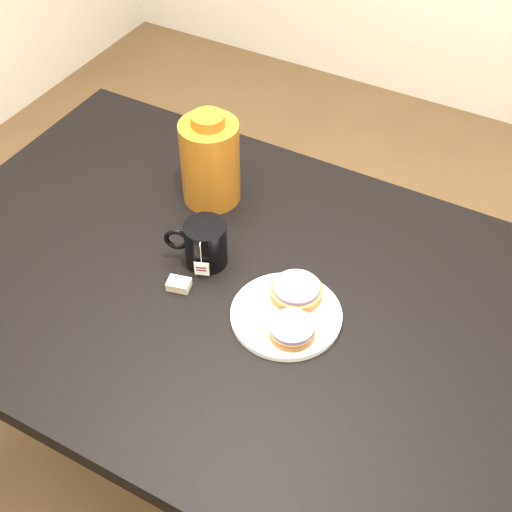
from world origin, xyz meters
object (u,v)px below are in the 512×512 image
object	(u,v)px
plate	(286,314)
bagel_front	(292,330)
table	(243,314)
mug	(205,244)
bagel_package	(210,161)
teabag_pouch	(179,284)
bagel_back	(296,291)

from	to	relation	value
plate	bagel_front	bearing A→B (deg)	-51.68
table	bagel_front	distance (m)	0.19
mug	bagel_package	bearing A→B (deg)	96.74
teabag_pouch	plate	bearing A→B (deg)	8.79
plate	mug	size ratio (longest dim) A/B	1.54
bagel_front	bagel_package	world-z (taller)	bagel_package
plate	bagel_front	distance (m)	0.05
plate	mug	world-z (taller)	mug
mug	bagel_package	world-z (taller)	bagel_package
bagel_back	bagel_front	size ratio (longest dim) A/B	1.02
table	plate	distance (m)	0.15
bagel_back	bagel_package	size ratio (longest dim) A/B	0.55
teabag_pouch	mug	bearing A→B (deg)	85.53
bagel_back	bagel_package	bearing A→B (deg)	148.71
table	plate	bearing A→B (deg)	-13.82
plate	teabag_pouch	size ratio (longest dim) A/B	4.75
bagel_back	bagel_package	distance (m)	0.37
plate	bagel_back	world-z (taller)	bagel_back
mug	table	bearing A→B (deg)	-36.02
bagel_back	mug	size ratio (longest dim) A/B	0.86
table	mug	bearing A→B (deg)	164.96
bagel_back	mug	world-z (taller)	mug
plate	mug	distance (m)	0.23
bagel_package	plate	bearing A→B (deg)	-37.33
table	mug	xyz separation A→B (m)	(-0.10, 0.03, 0.13)
bagel_front	mug	xyz separation A→B (m)	(-0.25, 0.10, 0.02)
bagel_front	bagel_back	bearing A→B (deg)	111.82
bagel_back	bagel_front	xyz separation A→B (m)	(0.04, -0.09, 0.00)
bagel_front	teabag_pouch	bearing A→B (deg)	178.66
mug	bagel_front	bearing A→B (deg)	-42.13
teabag_pouch	table	bearing A→B (deg)	29.71
table	bagel_package	size ratio (longest dim) A/B	6.41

